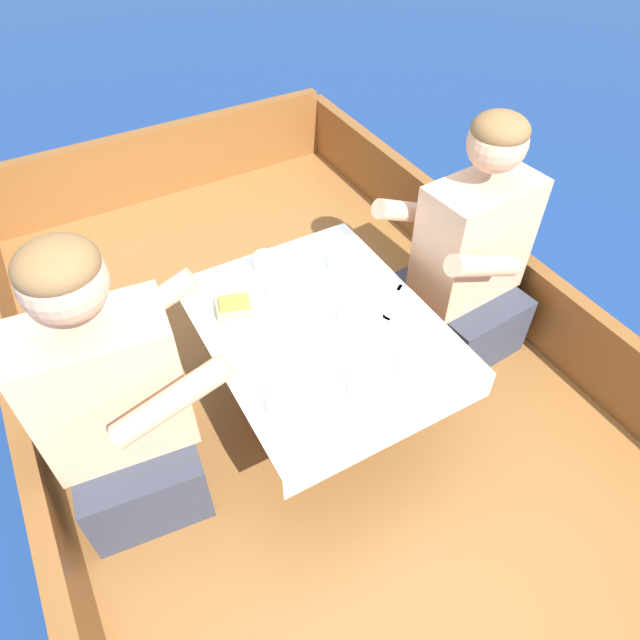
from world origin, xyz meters
TOP-DOWN VIEW (x-y plane):
  - ground_plane at (0.00, 0.00)m, footprint 60.00×60.00m
  - boat_deck at (0.00, 0.00)m, footprint 1.94×3.13m
  - gunwale_port at (-0.94, 0.00)m, footprint 0.06×3.13m
  - gunwale_starboard at (0.94, 0.00)m, footprint 0.06×3.13m
  - bow_coaming at (0.00, 1.53)m, footprint 1.82×0.06m
  - cockpit_table at (0.00, -0.14)m, footprint 0.71×0.87m
  - person_port at (-0.65, -0.12)m, footprint 0.55×0.49m
  - person_starboard at (0.65, -0.10)m, footprint 0.55×0.47m
  - plate_sandwich at (-0.22, 0.04)m, footprint 0.22×0.22m
  - plate_bread at (-0.15, -0.24)m, footprint 0.21×0.21m
  - sandwich at (-0.22, 0.04)m, footprint 0.13×0.11m
  - bowl_port_near at (0.13, -0.18)m, footprint 0.15×0.15m
  - bowl_starboard_near at (0.16, -0.45)m, footprint 0.11×0.11m
  - bowl_center_far at (-0.03, 0.04)m, footprint 0.13×0.13m
  - coffee_cup_port at (-0.26, -0.38)m, footprint 0.10×0.07m
  - coffee_cup_starboard at (0.19, 0.07)m, footprint 0.10×0.07m
  - coffee_cup_center at (-0.03, 0.19)m, footprint 0.10×0.08m
  - tin_can at (-0.04, -0.43)m, footprint 0.07×0.07m
  - utensil_fork_port at (0.22, -0.27)m, footprint 0.09×0.16m
  - utensil_spoon_center at (0.30, -0.24)m, footprint 0.06×0.17m
  - utensil_knife_port at (0.23, -0.08)m, footprint 0.06×0.17m
  - utensil_fork_starboard at (0.28, -0.15)m, footprint 0.15×0.11m
  - utensil_knife_starboard at (-0.15, 0.18)m, footprint 0.15×0.09m
  - utensil_spoon_starboard at (-0.07, -0.14)m, footprint 0.17×0.04m

SIDE VIEW (x-z plane):
  - ground_plane at x=0.00m, z-range 0.00..0.00m
  - boat_deck at x=0.00m, z-range 0.00..0.28m
  - gunwale_port at x=-0.94m, z-range 0.28..0.61m
  - gunwale_starboard at x=0.94m, z-range 0.28..0.61m
  - bow_coaming at x=0.00m, z-range 0.28..0.66m
  - person_starboard at x=0.65m, z-range 0.18..1.15m
  - cockpit_table at x=0.00m, z-range 0.46..0.89m
  - person_port at x=-0.65m, z-range 0.19..1.17m
  - utensil_knife_port at x=0.23m, z-range 0.71..0.72m
  - utensil_knife_starboard at x=-0.15m, z-range 0.71..0.72m
  - utensil_fork_port at x=0.22m, z-range 0.71..0.72m
  - utensil_fork_starboard at x=0.28m, z-range 0.71..0.72m
  - utensil_spoon_center at x=0.30m, z-range 0.71..0.72m
  - utensil_spoon_starboard at x=-0.07m, z-range 0.71..0.72m
  - plate_sandwich at x=-0.22m, z-range 0.71..0.72m
  - plate_bread at x=-0.15m, z-range 0.71..0.72m
  - bowl_center_far at x=-0.03m, z-range 0.71..0.75m
  - bowl_starboard_near at x=0.16m, z-range 0.71..0.75m
  - bowl_port_near at x=0.13m, z-range 0.71..0.75m
  - coffee_cup_starboard at x=0.19m, z-range 0.71..0.76m
  - tin_can at x=-0.04m, z-range 0.71..0.77m
  - coffee_cup_port at x=-0.26m, z-range 0.71..0.77m
  - coffee_cup_center at x=-0.03m, z-range 0.71..0.77m
  - sandwich at x=-0.22m, z-range 0.72..0.77m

